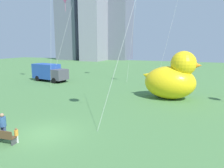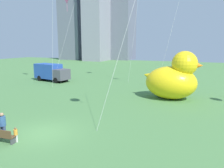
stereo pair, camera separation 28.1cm
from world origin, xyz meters
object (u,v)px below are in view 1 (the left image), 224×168
object	(u,v)px
box_truck	(49,73)
kite_pink	(65,4)
giant_inflatable_duck	(172,79)
person_child	(16,135)
person_adult	(3,125)
park_bench	(2,136)

from	to	relation	value
box_truck	kite_pink	xyz separation A→B (m)	(4.09, -0.77, 10.48)
giant_inflatable_duck	box_truck	xyz separation A→B (m)	(-20.26, 4.35, -0.82)
person_child	giant_inflatable_duck	size ratio (longest dim) A/B	0.15
person_child	kite_pink	distance (m)	23.41
box_truck	person_child	bearing A→B (deg)	-56.52
person_adult	person_child	distance (m)	1.29
person_adult	box_truck	bearing A→B (deg)	121.04
person_adult	kite_pink	world-z (taller)	kite_pink
park_bench	kite_pink	world-z (taller)	kite_pink
giant_inflatable_duck	kite_pink	xyz separation A→B (m)	(-16.17, 3.57, 9.65)
person_child	giant_inflatable_duck	distance (m)	16.81
park_bench	box_truck	bearing A→B (deg)	121.39
person_adult	giant_inflatable_duck	world-z (taller)	giant_inflatable_duck
person_child	box_truck	world-z (taller)	box_truck
person_child	kite_pink	world-z (taller)	kite_pink
box_truck	person_adult	bearing A→B (deg)	-58.96
box_truck	giant_inflatable_duck	bearing A→B (deg)	-12.12
giant_inflatable_duck	park_bench	bearing A→B (deg)	-118.17
person_adult	box_truck	size ratio (longest dim) A/B	0.26
giant_inflatable_duck	box_truck	bearing A→B (deg)	167.88
park_bench	giant_inflatable_duck	size ratio (longest dim) A/B	0.27
giant_inflatable_duck	kite_pink	bearing A→B (deg)	167.53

